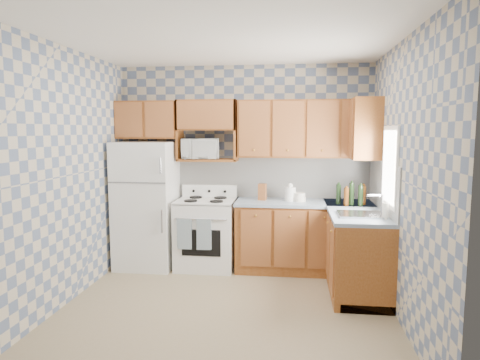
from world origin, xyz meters
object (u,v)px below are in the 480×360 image
refrigerator (147,205)px  electric_kettle (290,194)px  stove_body (206,234)px  microwave (200,149)px

refrigerator → electric_kettle: (1.91, 0.06, 0.17)m
stove_body → microwave: (-0.10, 0.16, 1.14)m
stove_body → microwave: bearing=123.4°
refrigerator → microwave: size_ratio=3.40×
microwave → electric_kettle: microwave is taller
stove_body → electric_kettle: size_ratio=4.99×
stove_body → microwave: 1.15m
refrigerator → stove_body: (0.80, 0.03, -0.39)m
microwave → refrigerator: bearing=-176.7°
refrigerator → microwave: 1.04m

